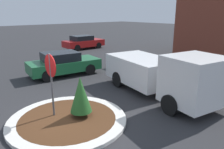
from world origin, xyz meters
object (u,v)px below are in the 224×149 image
at_px(stop_sign, 51,74).
at_px(parked_sedan_red, 83,42).
at_px(utility_truck, 161,73).
at_px(parked_sedan_green, 63,63).

bearing_deg(stop_sign, parked_sedan_red, 142.17).
bearing_deg(stop_sign, utility_truck, 76.10).
distance_m(stop_sign, parked_sedan_green, 5.96).
height_order(parked_sedan_green, parked_sedan_red, parked_sedan_green).
height_order(utility_truck, parked_sedan_green, utility_truck).
relative_size(stop_sign, utility_truck, 0.38).
distance_m(utility_truck, parked_sedan_green, 6.39).
bearing_deg(parked_sedan_red, utility_truck, -108.53).
distance_m(parked_sedan_green, parked_sedan_red, 10.06).
xyz_separation_m(parked_sedan_green, parked_sedan_red, (-7.60, 6.58, -0.02)).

